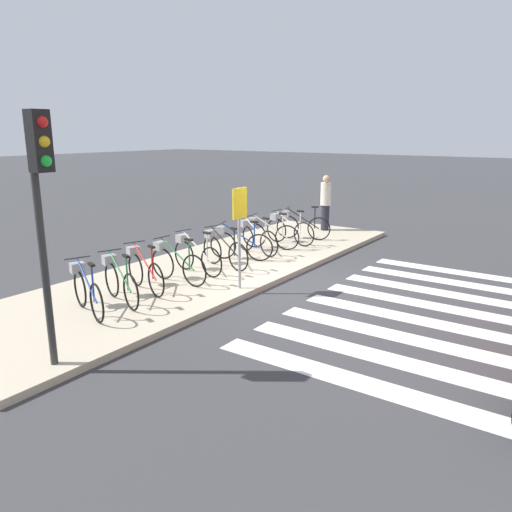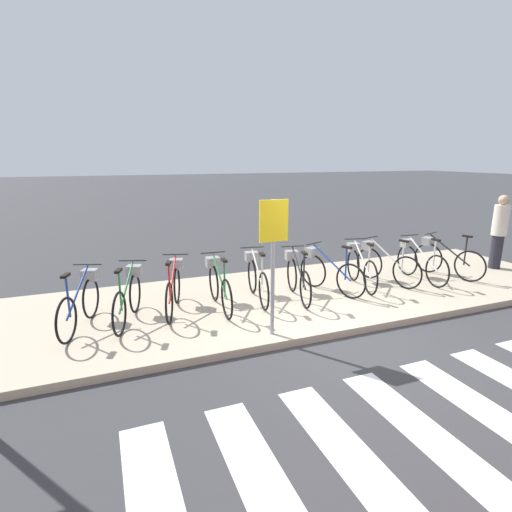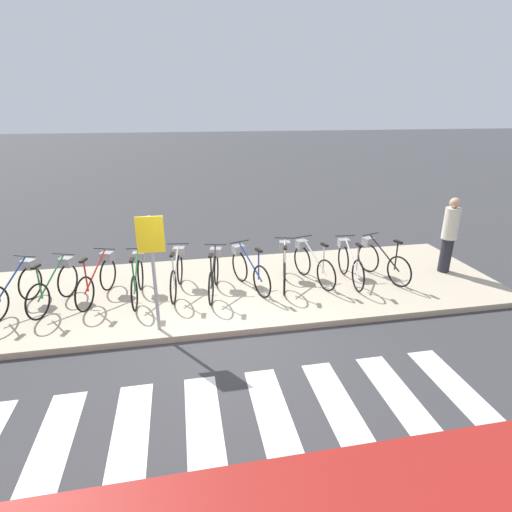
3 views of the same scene
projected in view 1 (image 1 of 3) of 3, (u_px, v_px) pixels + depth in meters
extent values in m
plane|color=#38383A|center=(280.00, 283.00, 10.91)|extent=(120.00, 120.00, 0.00)
cube|color=#B7A88E|center=(216.00, 268.00, 11.91)|extent=(12.56, 3.62, 0.12)
cube|color=silver|center=(508.00, 427.00, 5.61)|extent=(0.45, 8.00, 0.01)
torus|color=black|center=(97.00, 303.00, 8.29)|extent=(0.27, 0.66, 0.68)
torus|color=black|center=(80.00, 289.00, 9.03)|extent=(0.27, 0.66, 0.68)
cylinder|color=navy|center=(87.00, 281.00, 8.59)|extent=(0.36, 0.91, 0.58)
cylinder|color=navy|center=(93.00, 284.00, 8.32)|extent=(0.04, 0.04, 0.62)
cube|color=black|center=(91.00, 265.00, 8.24)|extent=(0.13, 0.21, 0.04)
cylinder|color=#262626|center=(77.00, 258.00, 8.89)|extent=(0.44, 0.18, 0.02)
cube|color=gray|center=(77.00, 268.00, 8.98)|extent=(0.29, 0.27, 0.18)
torus|color=black|center=(131.00, 292.00, 8.85)|extent=(0.26, 0.66, 0.68)
torus|color=black|center=(112.00, 280.00, 9.59)|extent=(0.26, 0.66, 0.68)
cylinder|color=#267238|center=(120.00, 271.00, 9.15)|extent=(0.34, 0.92, 0.58)
cylinder|color=#267238|center=(127.00, 274.00, 8.88)|extent=(0.04, 0.04, 0.62)
cube|color=black|center=(126.00, 256.00, 8.80)|extent=(0.13, 0.21, 0.04)
cylinder|color=#262626|center=(110.00, 250.00, 9.45)|extent=(0.44, 0.17, 0.02)
cube|color=gray|center=(109.00, 260.00, 9.53)|extent=(0.29, 0.27, 0.18)
torus|color=black|center=(156.00, 280.00, 9.56)|extent=(0.25, 0.66, 0.68)
torus|color=black|center=(136.00, 270.00, 10.29)|extent=(0.25, 0.66, 0.68)
cylinder|color=red|center=(145.00, 261.00, 9.86)|extent=(0.32, 0.92, 0.58)
cylinder|color=red|center=(152.00, 263.00, 9.58)|extent=(0.04, 0.04, 0.62)
cube|color=black|center=(151.00, 247.00, 9.50)|extent=(0.13, 0.21, 0.04)
cylinder|color=#262626|center=(134.00, 242.00, 10.14)|extent=(0.45, 0.16, 0.02)
cube|color=gray|center=(134.00, 251.00, 10.23)|extent=(0.29, 0.26, 0.18)
torus|color=black|center=(194.00, 271.00, 10.20)|extent=(0.06, 0.69, 0.68)
torus|color=black|center=(163.00, 264.00, 10.76)|extent=(0.06, 0.69, 0.68)
cylinder|color=#267238|center=(178.00, 254.00, 10.41)|extent=(0.07, 0.96, 0.58)
cylinder|color=#267238|center=(189.00, 255.00, 10.20)|extent=(0.03, 0.03, 0.62)
cube|color=black|center=(189.00, 240.00, 10.12)|extent=(0.08, 0.20, 0.04)
cylinder|color=#262626|center=(162.00, 237.00, 10.62)|extent=(0.46, 0.04, 0.02)
cube|color=gray|center=(160.00, 246.00, 10.69)|extent=(0.25, 0.21, 0.18)
torus|color=black|center=(211.00, 262.00, 10.86)|extent=(0.13, 0.68, 0.68)
torus|color=black|center=(184.00, 255.00, 11.49)|extent=(0.13, 0.68, 0.68)
cylinder|color=beige|center=(197.00, 247.00, 11.11)|extent=(0.17, 0.95, 0.58)
cylinder|color=beige|center=(207.00, 248.00, 10.87)|extent=(0.04, 0.04, 0.62)
cube|color=black|center=(207.00, 233.00, 10.79)|extent=(0.10, 0.21, 0.04)
cylinder|color=#262626|center=(183.00, 230.00, 11.35)|extent=(0.46, 0.09, 0.02)
cube|color=gray|center=(182.00, 238.00, 11.43)|extent=(0.27, 0.23, 0.18)
torus|color=black|center=(238.00, 257.00, 11.33)|extent=(0.17, 0.68, 0.68)
torus|color=black|center=(212.00, 250.00, 11.99)|extent=(0.17, 0.68, 0.68)
cylinder|color=black|center=(225.00, 242.00, 11.60)|extent=(0.23, 0.94, 0.58)
cylinder|color=black|center=(234.00, 243.00, 11.35)|extent=(0.04, 0.04, 0.62)
cube|color=black|center=(234.00, 229.00, 11.27)|extent=(0.11, 0.21, 0.04)
cylinder|color=#262626|center=(212.00, 226.00, 11.85)|extent=(0.46, 0.12, 0.02)
cube|color=gray|center=(211.00, 234.00, 11.93)|extent=(0.28, 0.24, 0.18)
torus|color=black|center=(260.00, 248.00, 12.23)|extent=(0.26, 0.66, 0.68)
torus|color=black|center=(223.00, 245.00, 12.47)|extent=(0.26, 0.66, 0.68)
cylinder|color=navy|center=(241.00, 236.00, 12.28)|extent=(0.35, 0.91, 0.58)
cylinder|color=navy|center=(254.00, 235.00, 12.18)|extent=(0.04, 0.04, 0.62)
cube|color=black|center=(254.00, 222.00, 12.10)|extent=(0.13, 0.21, 0.04)
cylinder|color=#262626|center=(223.00, 222.00, 12.32)|extent=(0.44, 0.18, 0.02)
cube|color=gray|center=(221.00, 230.00, 12.38)|extent=(0.29, 0.27, 0.18)
torus|color=black|center=(269.00, 244.00, 12.63)|extent=(0.20, 0.67, 0.68)
torus|color=black|center=(245.00, 238.00, 13.32)|extent=(0.20, 0.67, 0.68)
cylinder|color=beige|center=(257.00, 230.00, 12.91)|extent=(0.27, 0.93, 0.58)
cylinder|color=beige|center=(266.00, 231.00, 12.65)|extent=(0.04, 0.04, 0.62)
cube|color=black|center=(266.00, 218.00, 12.57)|extent=(0.12, 0.21, 0.04)
cylinder|color=#262626|center=(245.00, 217.00, 13.18)|extent=(0.45, 0.14, 0.02)
cube|color=gray|center=(244.00, 223.00, 13.27)|extent=(0.28, 0.25, 0.18)
torus|color=black|center=(287.00, 238.00, 13.37)|extent=(0.21, 0.67, 0.68)
torus|color=black|center=(254.00, 235.00, 13.68)|extent=(0.21, 0.67, 0.68)
cylinder|color=beige|center=(271.00, 226.00, 13.45)|extent=(0.28, 0.93, 0.58)
cylinder|color=beige|center=(283.00, 226.00, 13.33)|extent=(0.04, 0.04, 0.62)
cube|color=black|center=(283.00, 214.00, 13.25)|extent=(0.12, 0.21, 0.04)
cylinder|color=#262626|center=(254.00, 214.00, 13.53)|extent=(0.45, 0.14, 0.02)
cube|color=gray|center=(252.00, 221.00, 13.60)|extent=(0.28, 0.26, 0.18)
torus|color=black|center=(304.00, 234.00, 13.80)|extent=(0.08, 0.69, 0.68)
torus|color=black|center=(277.00, 230.00, 14.37)|extent=(0.08, 0.69, 0.68)
cylinder|color=silver|center=(290.00, 223.00, 14.02)|extent=(0.09, 0.96, 0.58)
cylinder|color=silver|center=(300.00, 223.00, 13.80)|extent=(0.03, 0.03, 0.62)
cube|color=black|center=(301.00, 211.00, 13.72)|extent=(0.08, 0.20, 0.04)
cylinder|color=#262626|center=(277.00, 210.00, 14.23)|extent=(0.46, 0.05, 0.02)
cube|color=gray|center=(275.00, 217.00, 14.30)|extent=(0.25, 0.21, 0.18)
torus|color=black|center=(319.00, 229.00, 14.59)|extent=(0.24, 0.66, 0.68)
torus|color=black|center=(288.00, 227.00, 14.86)|extent=(0.24, 0.66, 0.68)
cylinder|color=black|center=(303.00, 219.00, 14.65)|extent=(0.32, 0.92, 0.58)
cylinder|color=black|center=(315.00, 218.00, 14.55)|extent=(0.04, 0.04, 0.62)
cube|color=black|center=(315.00, 207.00, 14.47)|extent=(0.13, 0.21, 0.04)
cylinder|color=#262626|center=(288.00, 208.00, 14.72)|extent=(0.45, 0.16, 0.02)
cube|color=gray|center=(286.00, 214.00, 14.78)|extent=(0.29, 0.26, 0.18)
cylinder|color=#23232D|center=(325.00, 218.00, 16.09)|extent=(0.26, 0.26, 0.81)
cylinder|color=beige|center=(326.00, 194.00, 15.90)|extent=(0.34, 0.34, 0.72)
sphere|color=tan|center=(326.00, 179.00, 15.78)|extent=(0.23, 0.23, 0.23)
cylinder|color=#2D2D2D|center=(42.00, 245.00, 6.48)|extent=(0.10, 0.10, 3.38)
cube|color=black|center=(39.00, 141.00, 6.06)|extent=(0.24, 0.20, 0.75)
sphere|color=red|center=(42.00, 122.00, 5.95)|extent=(0.14, 0.14, 0.14)
sphere|color=gold|center=(44.00, 142.00, 6.00)|extent=(0.14, 0.14, 0.14)
sphere|color=green|center=(46.00, 161.00, 6.06)|extent=(0.14, 0.14, 0.14)
cylinder|color=#99999E|center=(239.00, 239.00, 9.95)|extent=(0.06, 0.06, 2.05)
cube|color=yellow|center=(240.00, 203.00, 9.77)|extent=(0.44, 0.03, 0.60)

